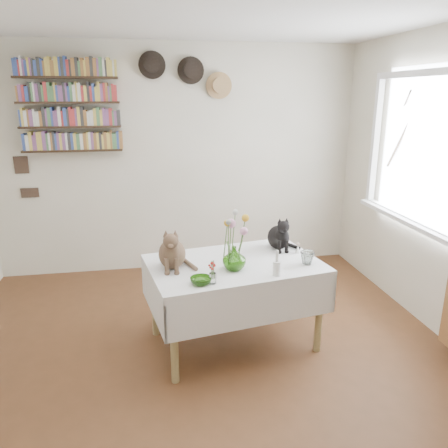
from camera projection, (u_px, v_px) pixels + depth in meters
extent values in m
cube|color=brown|center=(209.00, 384.00, 3.10)|extent=(4.04, 4.54, 0.04)
cube|color=silver|center=(179.00, 160.00, 4.88)|extent=(4.04, 0.04, 2.54)
cube|color=white|center=(420.00, 150.00, 3.76)|extent=(0.01, 1.40, 1.20)
cube|color=white|center=(430.00, 73.00, 3.58)|extent=(0.06, 1.52, 0.06)
cube|color=white|center=(411.00, 220.00, 3.94)|extent=(0.06, 1.52, 0.06)
cube|color=white|center=(377.00, 141.00, 4.45)|extent=(0.06, 0.06, 1.20)
cube|color=white|center=(408.00, 220.00, 3.93)|extent=(0.12, 1.50, 0.04)
cube|color=white|center=(234.00, 266.00, 3.40)|extent=(1.44, 1.05, 0.06)
cylinder|color=#9F8F5A|center=(174.00, 341.00, 3.01)|extent=(0.06, 0.06, 0.65)
cylinder|color=#9F8F5A|center=(319.00, 314.00, 3.39)|extent=(0.06, 0.06, 0.65)
cylinder|color=#9F8F5A|center=(155.00, 299.00, 3.62)|extent=(0.06, 0.06, 0.65)
cylinder|color=#9F8F5A|center=(279.00, 280.00, 4.00)|extent=(0.06, 0.06, 0.65)
imported|color=#60AA32|center=(234.00, 258.00, 3.23)|extent=(0.22, 0.22, 0.18)
imported|color=#60AA32|center=(201.00, 281.00, 3.00)|extent=(0.20, 0.20, 0.05)
imported|color=white|center=(307.00, 258.00, 3.35)|extent=(0.13, 0.13, 0.10)
cylinder|color=white|center=(277.00, 269.00, 3.14)|extent=(0.05, 0.05, 0.11)
cylinder|color=white|center=(277.00, 256.00, 3.11)|extent=(0.02, 0.02, 0.09)
cylinder|color=white|center=(213.00, 278.00, 3.01)|extent=(0.05, 0.05, 0.08)
cone|color=white|center=(298.00, 249.00, 3.59)|extent=(0.05, 0.05, 0.06)
sphere|color=beige|center=(298.00, 244.00, 3.58)|extent=(0.03, 0.03, 0.03)
cylinder|color=#4C7233|center=(230.00, 244.00, 3.20)|extent=(0.01, 0.01, 0.30)
sphere|color=#DF96BD|center=(230.00, 225.00, 3.16)|extent=(0.07, 0.07, 0.07)
cylinder|color=#4C7233|center=(240.00, 247.00, 3.19)|extent=(0.01, 0.01, 0.26)
sphere|color=#DF96BD|center=(240.00, 231.00, 3.16)|extent=(0.06, 0.06, 0.06)
cylinder|color=#4C7233|center=(241.00, 240.00, 3.23)|extent=(0.01, 0.01, 0.34)
sphere|color=gold|center=(242.00, 218.00, 3.18)|extent=(0.06, 0.06, 0.06)
cylinder|color=#4C7233|center=(225.00, 242.00, 3.23)|extent=(0.01, 0.01, 0.31)
sphere|color=gold|center=(225.00, 222.00, 3.18)|extent=(0.05, 0.05, 0.05)
cylinder|color=#4C7233|center=(233.00, 238.00, 3.24)|extent=(0.01, 0.01, 0.37)
sphere|color=#999E93|center=(233.00, 214.00, 3.18)|extent=(0.04, 0.04, 0.04)
cylinder|color=#4C7233|center=(228.00, 244.00, 3.16)|extent=(0.01, 0.01, 0.33)
sphere|color=#999E93|center=(229.00, 222.00, 3.11)|extent=(0.04, 0.04, 0.04)
cube|color=#2F2013|center=(74.00, 150.00, 4.55)|extent=(1.00, 0.16, 0.02)
cube|color=#2F2013|center=(71.00, 127.00, 4.48)|extent=(1.00, 0.16, 0.02)
cube|color=#2F2013|center=(69.00, 102.00, 4.41)|extent=(1.00, 0.16, 0.02)
cube|color=#2F2013|center=(66.00, 77.00, 4.34)|extent=(1.00, 0.16, 0.02)
cylinder|color=black|center=(152.00, 65.00, 4.50)|extent=(0.28, 0.02, 0.28)
cylinder|color=black|center=(152.00, 65.00, 4.46)|extent=(0.16, 0.08, 0.16)
cylinder|color=black|center=(191.00, 70.00, 4.58)|extent=(0.28, 0.02, 0.28)
cylinder|color=black|center=(191.00, 70.00, 4.54)|extent=(0.16, 0.08, 0.16)
cylinder|color=tan|center=(219.00, 85.00, 4.67)|extent=(0.28, 0.02, 0.28)
cylinder|color=tan|center=(220.00, 85.00, 4.64)|extent=(0.16, 0.08, 0.16)
cube|color=#38281E|center=(21.00, 165.00, 4.56)|extent=(0.14, 0.02, 0.18)
cube|color=#38281E|center=(30.00, 193.00, 4.66)|extent=(0.18, 0.02, 0.10)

